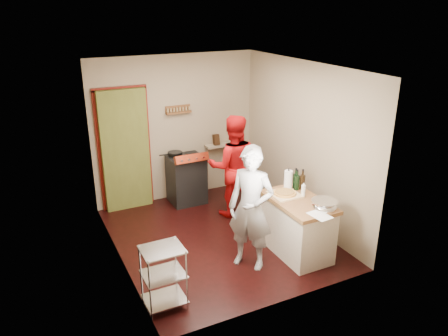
{
  "coord_description": "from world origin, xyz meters",
  "views": [
    {
      "loc": [
        -2.55,
        -5.37,
        3.41
      ],
      "look_at": [
        0.1,
        0.0,
        1.13
      ],
      "focal_mm": 35.0,
      "sensor_mm": 36.0,
      "label": 1
    }
  ],
  "objects_px": {
    "island": "(297,225)",
    "person_red": "(233,166)",
    "wire_shelving": "(164,275)",
    "person_stripe": "(251,208)",
    "stove": "(186,178)"
  },
  "relations": [
    {
      "from": "person_stripe",
      "to": "person_red",
      "type": "xyz_separation_m",
      "value": [
        0.5,
        1.49,
        0.01
      ]
    },
    {
      "from": "person_stripe",
      "to": "person_red",
      "type": "relative_size",
      "value": 0.99
    },
    {
      "from": "wire_shelving",
      "to": "person_stripe",
      "type": "bearing_deg",
      "value": 13.93
    },
    {
      "from": "island",
      "to": "person_red",
      "type": "height_order",
      "value": "person_red"
    },
    {
      "from": "island",
      "to": "wire_shelving",
      "type": "bearing_deg",
      "value": -171.55
    },
    {
      "from": "wire_shelving",
      "to": "person_red",
      "type": "distance_m",
      "value": 2.63
    },
    {
      "from": "wire_shelving",
      "to": "island",
      "type": "distance_m",
      "value": 2.13
    },
    {
      "from": "island",
      "to": "person_red",
      "type": "relative_size",
      "value": 0.7
    },
    {
      "from": "wire_shelving",
      "to": "person_stripe",
      "type": "xyz_separation_m",
      "value": [
        1.35,
        0.33,
        0.42
      ]
    },
    {
      "from": "stove",
      "to": "person_stripe",
      "type": "distance_m",
      "value": 2.33
    },
    {
      "from": "stove",
      "to": "wire_shelving",
      "type": "xyz_separation_m",
      "value": [
        -1.33,
        -2.62,
        -0.01
      ]
    },
    {
      "from": "person_stripe",
      "to": "person_red",
      "type": "distance_m",
      "value": 1.57
    },
    {
      "from": "wire_shelving",
      "to": "person_red",
      "type": "height_order",
      "value": "person_red"
    },
    {
      "from": "island",
      "to": "person_red",
      "type": "bearing_deg",
      "value": 99.57
    },
    {
      "from": "wire_shelving",
      "to": "person_stripe",
      "type": "relative_size",
      "value": 0.47
    }
  ]
}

